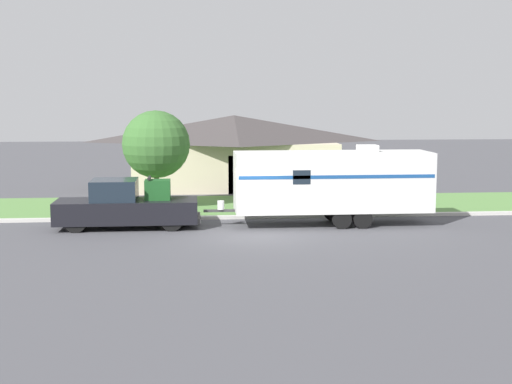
{
  "coord_description": "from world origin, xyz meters",
  "views": [
    {
      "loc": [
        -2.13,
        -26.69,
        5.23
      ],
      "look_at": [
        0.44,
        1.96,
        1.4
      ],
      "focal_mm": 50.0,
      "sensor_mm": 36.0,
      "label": 1
    }
  ],
  "objects": [
    {
      "name": "tree_in_yard",
      "position": [
        -3.81,
        6.72,
        3.05
      ],
      "size": [
        3.15,
        3.15,
        4.64
      ],
      "color": "brown",
      "rests_on": "ground_plane"
    },
    {
      "name": "house_across_street",
      "position": [
        0.31,
        14.81,
        2.18
      ],
      "size": [
        12.36,
        6.81,
        4.2
      ],
      "color": "beige",
      "rests_on": "ground_plane"
    },
    {
      "name": "lawn_strip",
      "position": [
        0.0,
        7.4,
        0.01
      ],
      "size": [
        80.0,
        7.0,
        0.03
      ],
      "color": "#568442",
      "rests_on": "ground_plane"
    },
    {
      "name": "curb_strip",
      "position": [
        0.0,
        3.75,
        0.07
      ],
      "size": [
        80.0,
        0.3,
        0.14
      ],
      "color": "beige",
      "rests_on": "ground_plane"
    },
    {
      "name": "pickup_truck",
      "position": [
        -4.81,
        1.96,
        0.88
      ],
      "size": [
        5.77,
        2.01,
        2.06
      ],
      "color": "black",
      "rests_on": "ground_plane"
    },
    {
      "name": "ground_plane",
      "position": [
        0.0,
        0.0,
        0.0
      ],
      "size": [
        120.0,
        120.0,
        0.0
      ],
      "primitive_type": "plane",
      "color": "#47474C"
    },
    {
      "name": "mailbox",
      "position": [
        2.83,
        4.35,
        0.95
      ],
      "size": [
        0.48,
        0.2,
        1.23
      ],
      "color": "brown",
      "rests_on": "ground_plane"
    },
    {
      "name": "travel_trailer",
      "position": [
        3.6,
        1.96,
        1.79
      ],
      "size": [
        9.31,
        2.22,
        3.3
      ],
      "color": "black",
      "rests_on": "ground_plane"
    }
  ]
}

